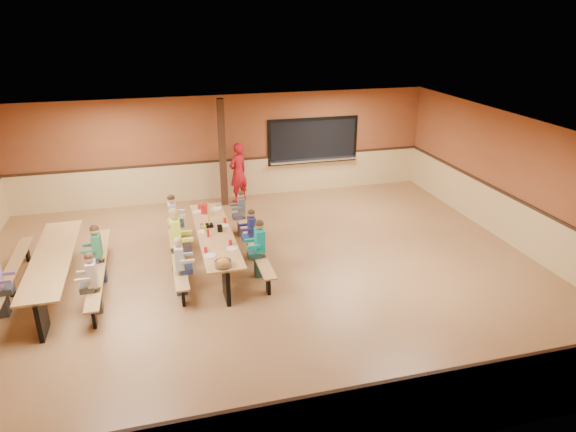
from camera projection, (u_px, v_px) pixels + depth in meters
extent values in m
plane|color=brown|center=(265.00, 275.00, 10.83)|extent=(12.00, 12.00, 0.00)
cube|color=brown|center=(226.00, 148.00, 14.74)|extent=(12.00, 0.04, 3.00)
cube|color=brown|center=(359.00, 364.00, 5.79)|extent=(12.00, 0.04, 3.00)
cube|color=brown|center=(521.00, 184.00, 11.69)|extent=(0.04, 10.00, 3.00)
cube|color=white|center=(262.00, 135.00, 9.70)|extent=(12.00, 10.00, 0.04)
cube|color=black|center=(313.00, 141.00, 15.31)|extent=(2.60, 0.06, 1.20)
cube|color=silver|center=(314.00, 160.00, 15.45)|extent=(2.70, 0.28, 0.06)
cube|color=#331C11|center=(223.00, 153.00, 14.15)|extent=(0.18, 0.18, 3.00)
cube|color=#B68048|center=(215.00, 233.00, 11.05)|extent=(0.75, 3.60, 0.04)
cube|color=black|center=(226.00, 283.00, 9.80)|extent=(0.08, 0.60, 0.70)
cube|color=black|center=(207.00, 222.00, 12.58)|extent=(0.08, 0.60, 0.70)
cube|color=#B68048|center=(177.00, 250.00, 10.96)|extent=(0.26, 3.60, 0.04)
cube|color=black|center=(178.00, 259.00, 11.05)|extent=(0.06, 0.18, 0.41)
cube|color=#B68048|center=(253.00, 241.00, 11.36)|extent=(0.26, 3.60, 0.04)
cube|color=black|center=(253.00, 250.00, 11.44)|extent=(0.06, 0.18, 0.41)
cube|color=#B68048|center=(52.00, 257.00, 10.00)|extent=(0.75, 3.60, 0.04)
cube|color=black|center=(42.00, 316.00, 8.75)|extent=(0.08, 0.60, 0.70)
cube|color=black|center=(66.00, 242.00, 11.52)|extent=(0.08, 0.60, 0.70)
cube|color=#B68048|center=(9.00, 275.00, 9.91)|extent=(0.26, 3.60, 0.04)
cube|color=black|center=(11.00, 286.00, 9.99)|extent=(0.06, 0.18, 0.41)
cube|color=#B68048|center=(99.00, 265.00, 10.30)|extent=(0.26, 3.60, 0.04)
cube|color=black|center=(100.00, 275.00, 10.39)|extent=(0.06, 0.18, 0.41)
imported|color=#B0141C|center=(238.00, 172.00, 14.63)|extent=(0.76, 0.70, 1.74)
cylinder|color=red|center=(204.00, 209.00, 12.04)|extent=(0.16, 0.16, 0.22)
cube|color=black|center=(220.00, 228.00, 11.09)|extent=(0.10, 0.14, 0.13)
cylinder|color=yellow|center=(205.00, 229.00, 10.98)|extent=(0.06, 0.06, 0.17)
cylinder|color=#B2140F|center=(208.00, 233.00, 10.81)|extent=(0.06, 0.06, 0.17)
cube|color=black|center=(209.00, 225.00, 11.33)|extent=(0.16, 0.16, 0.06)
cube|color=#B68048|center=(209.00, 214.00, 11.22)|extent=(0.02, 0.09, 0.50)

